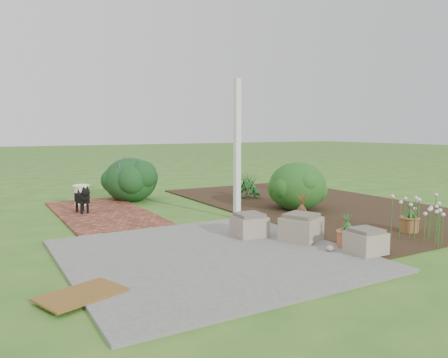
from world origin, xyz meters
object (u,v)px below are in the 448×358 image
evergreen_shrub (297,185)px  cream_ceramic_urn (82,195)px  black_dog (83,198)px  stone_trough_near (366,242)px

evergreen_shrub → cream_ceramic_urn: bearing=143.9°
cream_ceramic_urn → evergreen_shrub: evergreen_shrub is taller
black_dog → evergreen_shrub: 4.15m
cream_ceramic_urn → evergreen_shrub: size_ratio=0.36×
stone_trough_near → black_dog: bearing=118.9°
stone_trough_near → evergreen_shrub: (1.27, 2.91, 0.34)m
stone_trough_near → cream_ceramic_urn: size_ratio=1.01×
stone_trough_near → black_dog: 5.23m
black_dog → stone_trough_near: bearing=-67.1°
evergreen_shrub → black_dog: bearing=156.3°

